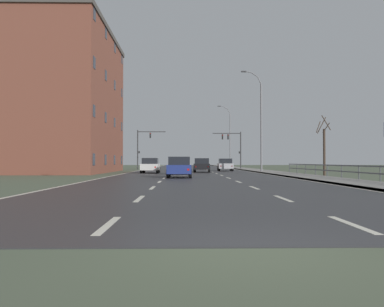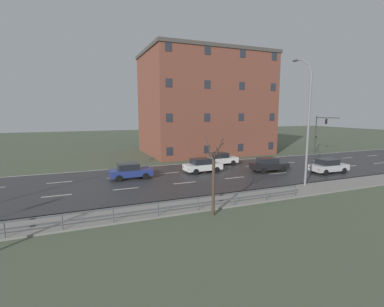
{
  "view_description": "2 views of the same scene",
  "coord_description": "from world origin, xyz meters",
  "px_view_note": "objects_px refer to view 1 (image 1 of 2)",
  "views": [
    {
      "loc": [
        -0.89,
        -5.72,
        1.23
      ],
      "look_at": [
        0.21,
        50.07,
        2.31
      ],
      "focal_mm": 37.84,
      "sensor_mm": 36.0,
      "label": 1
    },
    {
      "loc": [
        26.3,
        19.83,
        6.53
      ],
      "look_at": [
        0.0,
        30.71,
        2.38
      ],
      "focal_mm": 26.44,
      "sensor_mm": 36.0,
      "label": 2
    }
  ],
  "objects_px": {
    "car_far_left": "(180,166)",
    "car_near_left": "(179,167)",
    "brick_building": "(49,101)",
    "traffic_signal_left": "(143,144)",
    "car_near_right": "(150,165)",
    "car_distant": "(225,165)",
    "traffic_signal_right": "(234,144)",
    "car_far_right": "(202,165)",
    "street_lamp_distant": "(229,137)",
    "street_lamp_midground": "(260,122)"
  },
  "relations": [
    {
      "from": "car_far_left",
      "to": "car_near_left",
      "type": "xyz_separation_m",
      "value": [
        0.04,
        -7.84,
        0.0
      ]
    },
    {
      "from": "car_near_left",
      "to": "brick_building",
      "type": "height_order",
      "value": "brick_building"
    },
    {
      "from": "traffic_signal_left",
      "to": "car_near_right",
      "type": "height_order",
      "value": "traffic_signal_left"
    },
    {
      "from": "car_near_right",
      "to": "brick_building",
      "type": "height_order",
      "value": "brick_building"
    },
    {
      "from": "car_far_left",
      "to": "car_distant",
      "type": "height_order",
      "value": "same"
    },
    {
      "from": "traffic_signal_left",
      "to": "brick_building",
      "type": "relative_size",
      "value": 0.31
    },
    {
      "from": "traffic_signal_right",
      "to": "car_far_right",
      "type": "relative_size",
      "value": 1.39
    },
    {
      "from": "car_near_left",
      "to": "car_far_right",
      "type": "height_order",
      "value": "same"
    },
    {
      "from": "car_distant",
      "to": "street_lamp_distant",
      "type": "bearing_deg",
      "value": 83.94
    },
    {
      "from": "traffic_signal_right",
      "to": "car_distant",
      "type": "xyz_separation_m",
      "value": [
        -2.55,
        -11.83,
        -3.17
      ]
    },
    {
      "from": "street_lamp_midground",
      "to": "car_distant",
      "type": "height_order",
      "value": "street_lamp_midground"
    },
    {
      "from": "traffic_signal_right",
      "to": "car_far_left",
      "type": "bearing_deg",
      "value": -108.49
    },
    {
      "from": "street_lamp_midground",
      "to": "traffic_signal_right",
      "type": "relative_size",
      "value": 1.93
    },
    {
      "from": "car_far_right",
      "to": "brick_building",
      "type": "relative_size",
      "value": 0.22
    },
    {
      "from": "traffic_signal_right",
      "to": "street_lamp_distant",
      "type": "bearing_deg",
      "value": 86.84
    },
    {
      "from": "street_lamp_midground",
      "to": "traffic_signal_right",
      "type": "distance_m",
      "value": 18.38
    },
    {
      "from": "car_far_left",
      "to": "car_near_left",
      "type": "height_order",
      "value": "same"
    },
    {
      "from": "street_lamp_midground",
      "to": "car_far_left",
      "type": "bearing_deg",
      "value": -145.84
    },
    {
      "from": "traffic_signal_right",
      "to": "car_near_right",
      "type": "relative_size",
      "value": 1.42
    },
    {
      "from": "traffic_signal_left",
      "to": "car_far_left",
      "type": "bearing_deg",
      "value": -75.63
    },
    {
      "from": "car_far_left",
      "to": "car_far_right",
      "type": "xyz_separation_m",
      "value": [
        2.4,
        6.98,
        0.0
      ]
    },
    {
      "from": "street_lamp_midground",
      "to": "car_far_left",
      "type": "relative_size",
      "value": 2.68
    },
    {
      "from": "traffic_signal_right",
      "to": "car_near_left",
      "type": "relative_size",
      "value": 1.42
    },
    {
      "from": "car_far_right",
      "to": "car_distant",
      "type": "height_order",
      "value": "same"
    },
    {
      "from": "street_lamp_midground",
      "to": "car_far_left",
      "type": "distance_m",
      "value": 11.58
    },
    {
      "from": "car_far_left",
      "to": "brick_building",
      "type": "height_order",
      "value": "brick_building"
    },
    {
      "from": "street_lamp_midground",
      "to": "traffic_signal_right",
      "type": "height_order",
      "value": "street_lamp_midground"
    },
    {
      "from": "car_far_right",
      "to": "brick_building",
      "type": "height_order",
      "value": "brick_building"
    },
    {
      "from": "car_near_left",
      "to": "car_distant",
      "type": "xyz_separation_m",
      "value": [
        5.52,
        20.25,
        0.0
      ]
    },
    {
      "from": "traffic_signal_left",
      "to": "car_near_left",
      "type": "xyz_separation_m",
      "value": [
        5.92,
        -30.79,
        -3.06
      ]
    },
    {
      "from": "traffic_signal_right",
      "to": "traffic_signal_left",
      "type": "bearing_deg",
      "value": -174.72
    },
    {
      "from": "street_lamp_midground",
      "to": "car_near_right",
      "type": "relative_size",
      "value": 2.73
    },
    {
      "from": "street_lamp_distant",
      "to": "traffic_signal_right",
      "type": "bearing_deg",
      "value": -93.16
    },
    {
      "from": "street_lamp_distant",
      "to": "brick_building",
      "type": "height_order",
      "value": "brick_building"
    },
    {
      "from": "car_near_right",
      "to": "car_distant",
      "type": "relative_size",
      "value": 0.99
    },
    {
      "from": "car_near_left",
      "to": "car_far_right",
      "type": "distance_m",
      "value": 15.01
    },
    {
      "from": "street_lamp_distant",
      "to": "car_far_right",
      "type": "distance_m",
      "value": 30.0
    },
    {
      "from": "traffic_signal_right",
      "to": "brick_building",
      "type": "bearing_deg",
      "value": -142.88
    },
    {
      "from": "traffic_signal_left",
      "to": "car_distant",
      "type": "distance_m",
      "value": 15.85
    },
    {
      "from": "street_lamp_distant",
      "to": "car_near_left",
      "type": "xyz_separation_m",
      "value": [
        -8.71,
        -43.74,
        -4.83
      ]
    },
    {
      "from": "car_near_left",
      "to": "brick_building",
      "type": "distance_m",
      "value": 22.07
    },
    {
      "from": "street_lamp_distant",
      "to": "car_near_left",
      "type": "distance_m",
      "value": 44.86
    },
    {
      "from": "car_distant",
      "to": "brick_building",
      "type": "relative_size",
      "value": 0.22
    },
    {
      "from": "car_near_right",
      "to": "car_far_right",
      "type": "bearing_deg",
      "value": 29.7
    },
    {
      "from": "traffic_signal_left",
      "to": "car_far_left",
      "type": "xyz_separation_m",
      "value": [
        5.88,
        -22.95,
        -3.06
      ]
    },
    {
      "from": "car_near_left",
      "to": "car_distant",
      "type": "height_order",
      "value": "same"
    },
    {
      "from": "street_lamp_midground",
      "to": "car_far_left",
      "type": "height_order",
      "value": "street_lamp_midground"
    },
    {
      "from": "brick_building",
      "to": "car_distant",
      "type": "bearing_deg",
      "value": 14.97
    },
    {
      "from": "street_lamp_midground",
      "to": "traffic_signal_left",
      "type": "xyz_separation_m",
      "value": [
        -14.64,
        17.01,
        -1.64
      ]
    },
    {
      "from": "car_far_right",
      "to": "brick_building",
      "type": "distance_m",
      "value": 18.49
    }
  ]
}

